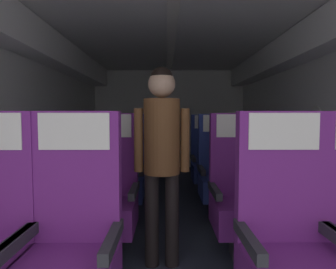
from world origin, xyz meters
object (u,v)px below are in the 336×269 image
object	(u,v)px
seat_b_right_aisle	(296,195)
seat_c_right_window	(220,174)
seat_d_right_window	(208,162)
seat_c_left_window	(83,174)
seat_d_right_aisle	(241,161)
seat_b_right_window	(240,196)
seat_c_left_aisle	(124,174)
flight_attendant	(162,145)
seat_a_left_aisle	(71,246)
seat_b_left_aisle	(108,196)
seat_a_right_window	(288,246)
seat_d_left_window	(101,162)
seat_b_left_window	(52,196)
seat_d_left_aisle	(133,162)
seat_c_right_aisle	(260,174)

from	to	relation	value
seat_b_right_aisle	seat_c_right_window	xyz separation A→B (m)	(-0.48, 0.93, 0.00)
seat_b_right_aisle	seat_d_right_window	world-z (taller)	same
seat_c_left_window	seat_d_right_aisle	distance (m)	2.30
seat_b_right_window	seat_d_right_aisle	distance (m)	1.94
seat_c_left_aisle	flight_attendant	world-z (taller)	flight_attendant
seat_c_left_aisle	seat_d_right_window	distance (m)	1.47
seat_a_left_aisle	seat_d_right_window	xyz separation A→B (m)	(1.12, 2.82, 0.00)
seat_b_right_window	seat_d_right_aisle	size ratio (longest dim) A/B	1.00
seat_b_left_aisle	seat_b_right_aisle	bearing A→B (deg)	-0.00
seat_b_right_window	seat_a_right_window	bearing A→B (deg)	-89.57
seat_d_right_aisle	seat_c_left_aisle	bearing A→B (deg)	-149.37
seat_b_left_aisle	seat_d_left_window	bearing A→B (deg)	104.37
seat_c_right_window	flight_attendant	bearing A→B (deg)	-120.77
seat_a_right_window	seat_b_right_aisle	world-z (taller)	same
seat_a_right_window	seat_b_right_window	distance (m)	0.96
seat_a_left_aisle	seat_c_right_window	size ratio (longest dim) A/B	1.00
seat_a_right_window	seat_c_right_window	bearing A→B (deg)	90.12
seat_b_right_window	seat_c_left_aisle	xyz separation A→B (m)	(-1.13, 0.92, 0.00)
seat_d_right_aisle	seat_d_right_window	size ratio (longest dim) A/B	1.00
seat_a_left_aisle	seat_a_right_window	size ratio (longest dim) A/B	1.00
seat_d_right_aisle	flight_attendant	world-z (taller)	flight_attendant
seat_b_left_window	seat_c_left_window	xyz separation A→B (m)	(-0.00, 0.93, 0.00)
seat_b_right_aisle	seat_d_left_window	world-z (taller)	same
seat_b_left_aisle	flight_attendant	size ratio (longest dim) A/B	0.78
seat_c_left_aisle	seat_d_left_aisle	world-z (taller)	same
seat_b_right_window	seat_c_right_aisle	xyz separation A→B (m)	(0.48, 0.95, 0.00)
seat_c_right_aisle	flight_attendant	bearing A→B (deg)	-135.11
seat_b_right_aisle	seat_c_right_aisle	bearing A→B (deg)	90.03
seat_c_right_window	seat_b_left_window	bearing A→B (deg)	-149.88
seat_c_left_window	seat_a_left_aisle	bearing A→B (deg)	-75.99
seat_d_left_aisle	seat_d_right_window	distance (m)	1.12
seat_b_right_window	seat_c_left_window	distance (m)	1.85
seat_a_right_window	seat_c_right_aisle	world-z (taller)	same
seat_b_left_window	seat_b_right_aisle	size ratio (longest dim) A/B	1.00
seat_d_left_window	seat_a_right_window	bearing A→B (deg)	-60.39
seat_b_right_aisle	seat_d_left_window	size ratio (longest dim) A/B	1.00
seat_b_left_aisle	seat_d_right_aisle	size ratio (longest dim) A/B	1.00
seat_c_right_window	seat_c_right_aisle	bearing A→B (deg)	1.97
seat_b_right_aisle	seat_b_right_window	size ratio (longest dim) A/B	1.00
seat_c_left_aisle	seat_c_right_window	xyz separation A→B (m)	(1.13, 0.01, 0.00)
seat_c_right_window	flight_attendant	xyz separation A→B (m)	(-0.67, -1.12, 0.45)
seat_a_right_window	seat_d_left_window	world-z (taller)	same
seat_b_right_aisle	seat_c_right_window	distance (m)	1.04
seat_c_right_aisle	seat_b_right_aisle	bearing A→B (deg)	-89.97
seat_b_left_window	seat_d_left_window	world-z (taller)	same
seat_d_left_aisle	seat_d_right_window	size ratio (longest dim) A/B	1.00
seat_c_right_window	seat_c_left_window	bearing A→B (deg)	-179.99
seat_d_left_window	seat_b_right_aisle	bearing A→B (deg)	-42.06
seat_b_right_aisle	seat_b_left_aisle	bearing A→B (deg)	180.00
seat_b_right_window	flight_attendant	size ratio (longest dim) A/B	0.78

